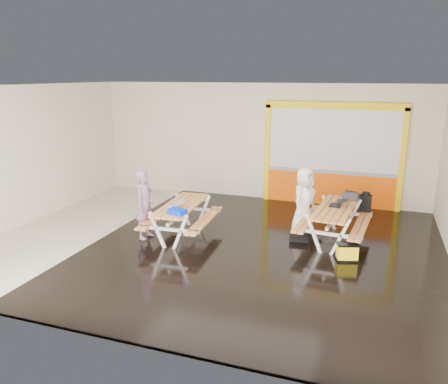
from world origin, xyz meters
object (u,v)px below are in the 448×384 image
at_px(laptop_left, 174,206).
at_px(person_right, 304,200).
at_px(picnic_table_right, 335,216).
at_px(blue_pouch, 177,212).
at_px(person_left, 145,204).
at_px(laptop_right, 338,204).
at_px(picnic_table_left, 182,212).
at_px(dark_case, 299,237).
at_px(toolbox, 351,196).
at_px(backpack, 365,202).
at_px(fluke_bag, 347,252).

bearing_deg(laptop_left, person_right, 27.42).
xyz_separation_m(picnic_table_right, blue_pouch, (-3.18, -1.55, 0.23)).
height_order(person_left, laptop_right, person_left).
bearing_deg(laptop_right, picnic_table_left, -164.03).
xyz_separation_m(person_left, dark_case, (3.40, 1.02, -0.73)).
bearing_deg(toolbox, laptop_left, -152.65).
distance_m(person_left, blue_pouch, 1.01).
height_order(picnic_table_left, backpack, backpack).
xyz_separation_m(picnic_table_left, backpack, (4.03, 1.79, 0.15)).
xyz_separation_m(picnic_table_right, laptop_left, (-3.44, -1.18, 0.23)).
relative_size(laptop_left, laptop_right, 1.23).
xyz_separation_m(picnic_table_left, laptop_left, (-0.03, -0.33, 0.25)).
xyz_separation_m(picnic_table_right, dark_case, (-0.74, -0.21, -0.52)).
xyz_separation_m(laptop_left, toolbox, (3.72, 1.93, 0.05)).
bearing_deg(laptop_right, laptop_left, -159.26).
bearing_deg(backpack, toolbox, -150.29).
relative_size(picnic_table_left, dark_case, 4.95).
bearing_deg(picnic_table_left, dark_case, 13.33).
bearing_deg(toolbox, person_left, -155.86).
relative_size(person_left, person_right, 1.03).
bearing_deg(picnic_table_left, picnic_table_right, 13.97).
distance_m(person_left, laptop_left, 0.71).
distance_m(backpack, fluke_bag, 2.06).
distance_m(picnic_table_right, laptop_left, 3.64).
xyz_separation_m(person_right, dark_case, (0.00, -0.44, -0.75)).
xyz_separation_m(picnic_table_left, picnic_table_right, (3.41, 0.85, 0.02)).
bearing_deg(laptop_left, blue_pouch, -55.73).
relative_size(laptop_left, dark_case, 1.13).
height_order(toolbox, dark_case, toolbox).
bearing_deg(picnic_table_right, picnic_table_left, -166.03).
bearing_deg(laptop_right, toolbox, 67.76).
xyz_separation_m(person_left, person_right, (3.40, 1.46, 0.02)).
relative_size(laptop_left, backpack, 1.05).
xyz_separation_m(laptop_right, backpack, (0.58, 0.80, -0.12)).
height_order(laptop_right, dark_case, laptop_right).
relative_size(picnic_table_left, picnic_table_right, 0.96).
height_order(blue_pouch, dark_case, blue_pouch).
relative_size(person_right, fluke_bag, 3.24).
height_order(picnic_table_left, blue_pouch, blue_pouch).
distance_m(person_left, backpack, 5.24).
bearing_deg(person_left, laptop_left, -81.81).
bearing_deg(dark_case, fluke_bag, -36.09).
relative_size(backpack, dark_case, 1.08).
height_order(laptop_right, fluke_bag, laptop_right).
bearing_deg(person_right, dark_case, -160.61).
relative_size(picnic_table_right, toolbox, 5.34).
bearing_deg(laptop_left, backpack, 27.55).
relative_size(blue_pouch, dark_case, 0.86).
relative_size(picnic_table_right, blue_pouch, 6.04).
height_order(person_left, person_right, person_left).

